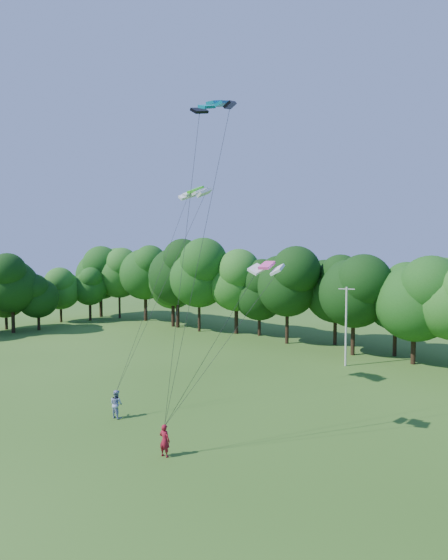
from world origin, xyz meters
The scene contains 10 objects.
ground centered at (0.00, 0.00, 0.00)m, with size 160.00×160.00×0.00m, color #2B5417.
utility_pole centered at (2.75, 28.45, 4.05)m, with size 1.53×0.51×7.86m.
kite_flyer_left centered at (3.07, 3.74, 0.91)m, with size 0.66×0.44×1.81m, color maroon.
kite_flyer_right centered at (-3.65, 5.59, 0.95)m, with size 0.93×0.72×1.91m, color #8C99C2.
kite_teal centered at (4.25, 6.61, 19.53)m, with size 2.61×1.51×0.49m.
kite_green centered at (-2.53, 12.37, 15.99)m, with size 3.08×1.85×0.66m.
kite_pink centered at (6.65, 8.33, 10.47)m, with size 2.08×1.17×0.47m.
tree_back_west centered at (-27.51, 34.22, 7.29)m, with size 8.02×8.02×11.67m.
tree_back_center centered at (5.14, 35.88, 6.52)m, with size 7.18×7.18×10.44m.
tree_flank_west centered at (-44.61, 16.88, 5.95)m, with size 6.55×6.55×9.53m.
Camera 1 is at (20.29, -12.31, 11.12)m, focal length 28.00 mm.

